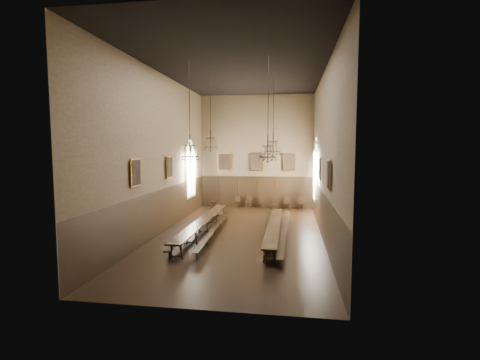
% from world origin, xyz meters
% --- Properties ---
extents(floor, '(9.00, 18.00, 0.02)m').
position_xyz_m(floor, '(0.00, 0.00, -0.01)').
color(floor, black).
rests_on(floor, ground).
extents(ceiling, '(9.00, 18.00, 0.02)m').
position_xyz_m(ceiling, '(0.00, 0.00, 9.01)').
color(ceiling, black).
rests_on(ceiling, ground).
extents(wall_back, '(9.00, 0.02, 9.00)m').
position_xyz_m(wall_back, '(0.00, 9.01, 4.50)').
color(wall_back, '#766449').
rests_on(wall_back, ground).
extents(wall_front, '(9.00, 0.02, 9.00)m').
position_xyz_m(wall_front, '(0.00, -9.01, 4.50)').
color(wall_front, '#766449').
rests_on(wall_front, ground).
extents(wall_left, '(0.02, 18.00, 9.00)m').
position_xyz_m(wall_left, '(-4.51, 0.00, 4.50)').
color(wall_left, '#766449').
rests_on(wall_left, ground).
extents(wall_right, '(0.02, 18.00, 9.00)m').
position_xyz_m(wall_right, '(4.51, 0.00, 4.50)').
color(wall_right, '#766449').
rests_on(wall_right, ground).
extents(wainscot_panelling, '(9.00, 18.00, 2.50)m').
position_xyz_m(wainscot_panelling, '(0.00, 0.00, 1.25)').
color(wainscot_panelling, black).
rests_on(wainscot_panelling, floor).
extents(table_left, '(0.79, 10.26, 0.80)m').
position_xyz_m(table_left, '(-2.09, 0.08, 0.40)').
color(table_left, black).
rests_on(table_left, floor).
extents(table_right, '(0.73, 9.46, 0.74)m').
position_xyz_m(table_right, '(1.90, -0.22, 0.37)').
color(table_right, black).
rests_on(table_right, floor).
extents(bench_left_outer, '(0.54, 10.12, 0.46)m').
position_xyz_m(bench_left_outer, '(-2.54, 0.10, 0.29)').
color(bench_left_outer, black).
rests_on(bench_left_outer, floor).
extents(bench_left_inner, '(0.71, 9.54, 0.43)m').
position_xyz_m(bench_left_inner, '(-1.39, -0.17, 0.27)').
color(bench_left_inner, black).
rests_on(bench_left_inner, floor).
extents(bench_right_inner, '(0.88, 9.91, 0.45)m').
position_xyz_m(bench_right_inner, '(1.55, 0.07, 0.28)').
color(bench_right_inner, black).
rests_on(bench_right_inner, floor).
extents(bench_right_outer, '(0.51, 10.44, 0.47)m').
position_xyz_m(bench_right_outer, '(2.48, -0.17, 0.30)').
color(bench_right_outer, black).
rests_on(bench_right_outer, floor).
extents(chair_0, '(0.48, 0.48, 1.02)m').
position_xyz_m(chair_0, '(-3.40, 8.58, 0.31)').
color(chair_0, black).
rests_on(chair_0, floor).
extents(chair_2, '(0.50, 0.50, 0.98)m').
position_xyz_m(chair_2, '(-1.49, 8.51, 0.30)').
color(chair_2, black).
rests_on(chair_2, floor).
extents(chair_3, '(0.53, 0.53, 1.04)m').
position_xyz_m(chair_3, '(-0.55, 8.53, 0.31)').
color(chair_3, black).
rests_on(chair_3, floor).
extents(chair_4, '(0.43, 0.43, 0.93)m').
position_xyz_m(chair_4, '(0.45, 8.51, 0.28)').
color(chair_4, black).
rests_on(chair_4, floor).
extents(chair_5, '(0.49, 0.49, 0.87)m').
position_xyz_m(chair_5, '(1.40, 8.47, 0.26)').
color(chair_5, black).
rests_on(chair_5, floor).
extents(chair_6, '(0.49, 0.49, 1.01)m').
position_xyz_m(chair_6, '(2.48, 8.47, 0.31)').
color(chair_6, black).
rests_on(chair_6, floor).
extents(chair_7, '(0.47, 0.47, 0.98)m').
position_xyz_m(chair_7, '(3.55, 8.53, 0.30)').
color(chair_7, black).
rests_on(chair_7, floor).
extents(chandelier_back_left, '(0.86, 0.86, 4.27)m').
position_xyz_m(chandelier_back_left, '(-2.13, 2.13, 5.16)').
color(chandelier_back_left, black).
rests_on(chandelier_back_left, ceiling).
extents(chandelier_back_right, '(0.94, 0.94, 4.55)m').
position_xyz_m(chandelier_back_right, '(1.67, 2.52, 4.89)').
color(chandelier_back_right, black).
rests_on(chandelier_back_right, ceiling).
extents(chandelier_front_left, '(0.85, 0.85, 4.74)m').
position_xyz_m(chandelier_front_left, '(-2.11, -2.30, 4.72)').
color(chandelier_front_left, black).
rests_on(chandelier_front_left, ceiling).
extents(chandelier_front_right, '(0.80, 0.80, 4.72)m').
position_xyz_m(chandelier_front_right, '(1.71, -2.70, 4.75)').
color(chandelier_front_right, black).
rests_on(chandelier_front_right, ceiling).
extents(portrait_back_0, '(1.10, 0.12, 1.40)m').
position_xyz_m(portrait_back_0, '(-2.60, 8.88, 3.70)').
color(portrait_back_0, '#A76E28').
rests_on(portrait_back_0, wall_back).
extents(portrait_back_1, '(1.10, 0.12, 1.40)m').
position_xyz_m(portrait_back_1, '(0.00, 8.88, 3.70)').
color(portrait_back_1, '#A76E28').
rests_on(portrait_back_1, wall_back).
extents(portrait_back_2, '(1.10, 0.12, 1.40)m').
position_xyz_m(portrait_back_2, '(2.60, 8.88, 3.70)').
color(portrait_back_2, '#A76E28').
rests_on(portrait_back_2, wall_back).
extents(portrait_left_0, '(0.12, 1.00, 1.30)m').
position_xyz_m(portrait_left_0, '(-4.38, 1.00, 3.70)').
color(portrait_left_0, '#A76E28').
rests_on(portrait_left_0, wall_left).
extents(portrait_left_1, '(0.12, 1.00, 1.30)m').
position_xyz_m(portrait_left_1, '(-4.38, -3.50, 3.70)').
color(portrait_left_1, '#A76E28').
rests_on(portrait_left_1, wall_left).
extents(portrait_right_0, '(0.12, 1.00, 1.30)m').
position_xyz_m(portrait_right_0, '(4.38, 1.00, 3.70)').
color(portrait_right_0, '#A76E28').
rests_on(portrait_right_0, wall_right).
extents(portrait_right_1, '(0.12, 1.00, 1.30)m').
position_xyz_m(portrait_right_1, '(4.38, -3.50, 3.70)').
color(portrait_right_1, '#A76E28').
rests_on(portrait_right_1, wall_right).
extents(window_right, '(0.20, 2.20, 4.60)m').
position_xyz_m(window_right, '(4.43, 5.50, 3.40)').
color(window_right, white).
rests_on(window_right, wall_right).
extents(window_left, '(0.20, 2.20, 4.60)m').
position_xyz_m(window_left, '(-4.43, 5.50, 3.40)').
color(window_left, white).
rests_on(window_left, wall_left).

